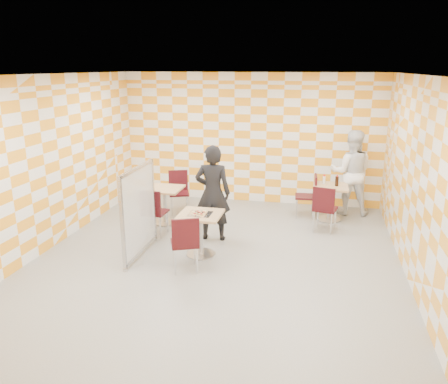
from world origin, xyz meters
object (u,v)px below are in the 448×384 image
Objects in this scene: chair_second_side at (310,193)px; chair_main_front at (185,240)px; soda_bottle at (337,181)px; second_table at (330,197)px; man_dark at (213,193)px; sport_bottle at (324,180)px; chair_empty_far at (179,188)px; man_white at (351,172)px; chair_second_front at (324,206)px; empty_table at (165,199)px; chair_empty_near at (153,209)px; main_table at (201,227)px; partition at (139,211)px.

chair_main_front is at bearing -120.31° from chair_second_side.
soda_bottle reaches higher than chair_main_front.
second_table is 3.26× the size of soda_bottle.
man_dark reaches higher than sport_bottle.
chair_empty_far is 0.50× the size of man_white.
chair_second_front is at bearing -10.84° from chair_empty_far.
empty_table is 0.41× the size of man_white.
man_white is 0.71m from sport_bottle.
chair_empty_near is at bearing -153.17° from second_table.
main_table is 0.48× the size of partition.
main_table is at bearing -125.93° from chair_second_side.
main_table is at bearing -50.71° from empty_table.
chair_second_front is 4.02× the size of soda_bottle.
chair_second_front reaches higher than empty_table.
chair_second_front is 1.00× the size of chair_second_side.
partition is 4.72m from man_white.
soda_bottle is (3.28, 2.50, 0.06)m from partition.
chair_empty_near is at bearing -90.68° from chair_empty_far.
second_table is at bearing 2.71° from chair_empty_far.
chair_empty_near is 0.89m from partition.
man_dark reaches higher than chair_main_front.
chair_empty_far is 0.52× the size of man_dark.
chair_empty_far is at bearing 109.95° from chair_main_front.
sport_bottle is at bearing 138.42° from second_table.
man_dark reaches higher than chair_second_front.
man_white is (3.72, 1.46, 0.41)m from empty_table.
chair_main_front and chair_empty_far have the same top height.
second_table is at bearing 15.37° from empty_table.
chair_empty_far is 4.62× the size of sport_bottle.
second_table is 0.36m from soda_bottle.
man_white is at bearing 61.54° from soda_bottle.
second_table is at bearing 176.62° from soda_bottle.
chair_empty_near is 1.00× the size of chair_empty_far.
chair_second_side is (-0.42, 0.11, 0.04)m from second_table.
soda_bottle is at bearing -27.48° from sport_bottle.
partition is at bearing -150.17° from chair_second_front.
main_table is 2.98m from chair_second_side.
chair_main_front is 3.75m from sport_bottle.
partition reaches higher than soda_bottle.
empty_table is at bearing 129.29° from main_table.
chair_empty_far is (-2.83, -0.26, 0.00)m from chair_second_side.
sport_bottle is 0.29m from soda_bottle.
chair_main_front is 3.79m from soda_bottle.
main_table is at bearing -129.77° from sport_bottle.
empty_table is at bearing -164.63° from second_table.
chair_empty_near reaches higher than main_table.
chair_second_front is 0.84m from soda_bottle.
empty_table is 0.81× the size of chair_second_side.
chair_second_side is at bearing 54.07° from main_table.
soda_bottle is at bearing 14.78° from empty_table.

